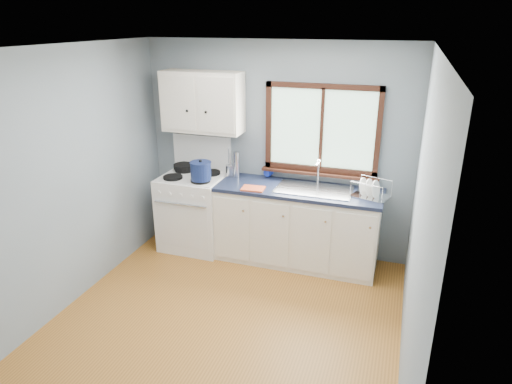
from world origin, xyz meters
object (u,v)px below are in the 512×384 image
(utensil_crock, at_px, (230,170))
(thermos, at_px, (237,165))
(stockpot, at_px, (201,171))
(dish_rack, at_px, (370,192))
(sink, at_px, (314,195))
(skillet, at_px, (184,166))
(gas_range, at_px, (194,209))
(base_cabinets, at_px, (297,229))

(utensil_crock, distance_m, thermos, 0.12)
(stockpot, distance_m, utensil_crock, 0.41)
(utensil_crock, xyz_separation_m, dish_rack, (1.67, -0.16, -0.02))
(stockpot, distance_m, dish_rack, 1.91)
(sink, bearing_deg, stockpot, -172.10)
(thermos, bearing_deg, skillet, -179.95)
(thermos, distance_m, dish_rack, 1.59)
(gas_range, relative_size, base_cabinets, 0.74)
(base_cabinets, height_order, stockpot, stockpot)
(gas_range, relative_size, sink, 1.62)
(gas_range, xyz_separation_m, base_cabinets, (1.31, 0.02, -0.08))
(sink, distance_m, thermos, 1.01)
(stockpot, height_order, dish_rack, stockpot)
(utensil_crock, bearing_deg, base_cabinets, -9.68)
(base_cabinets, bearing_deg, dish_rack, -0.63)
(gas_range, relative_size, thermos, 4.31)
(dish_rack, bearing_deg, stockpot, -156.99)
(utensil_crock, distance_m, dish_rack, 1.68)
(stockpot, relative_size, thermos, 0.80)
(dish_rack, bearing_deg, thermos, -167.32)
(sink, xyz_separation_m, dish_rack, (0.61, -0.01, 0.11))
(utensil_crock, xyz_separation_m, thermos, (0.09, -0.02, 0.09))
(base_cabinets, distance_m, dish_rack, 0.97)
(gas_range, xyz_separation_m, utensil_crock, (0.42, 0.17, 0.50))
(skillet, xyz_separation_m, stockpot, (0.37, -0.31, 0.08))
(sink, bearing_deg, utensil_crock, 171.92)
(sink, bearing_deg, thermos, 172.08)
(thermos, bearing_deg, base_cabinets, -9.65)
(gas_range, xyz_separation_m, skillet, (-0.18, 0.15, 0.49))
(gas_range, bearing_deg, skillet, 140.24)
(base_cabinets, distance_m, stockpot, 1.31)
(base_cabinets, distance_m, thermos, 1.05)
(base_cabinets, height_order, skillet, skillet)
(utensil_crock, height_order, thermos, utensil_crock)
(base_cabinets, relative_size, thermos, 5.86)
(gas_range, distance_m, stockpot, 0.63)
(utensil_crock, bearing_deg, dish_rack, -5.44)
(skillet, distance_m, stockpot, 0.50)
(stockpot, xyz_separation_m, dish_rack, (1.90, 0.17, -0.10))
(base_cabinets, bearing_deg, stockpot, -170.83)
(base_cabinets, bearing_deg, utensil_crock, 170.32)
(sink, bearing_deg, base_cabinets, 179.87)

